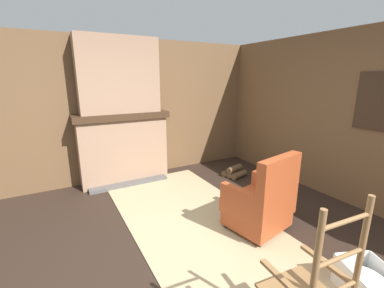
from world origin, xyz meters
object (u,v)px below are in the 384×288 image
(laundry_basket, at_px, (370,286))
(oil_lamp_vase, at_px, (104,107))
(storage_case, at_px, (141,108))
(armchair, at_px, (261,204))
(firewood_stack, at_px, (234,172))

(laundry_basket, xyz_separation_m, oil_lamp_vase, (-3.71, -1.40, 1.23))
(laundry_basket, distance_m, storage_case, 3.97)
(armchair, height_order, firewood_stack, armchair)
(armchair, xyz_separation_m, oil_lamp_vase, (-2.46, -1.33, 1.02))
(oil_lamp_vase, height_order, storage_case, oil_lamp_vase)
(oil_lamp_vase, bearing_deg, firewood_stack, 68.79)
(oil_lamp_vase, bearing_deg, armchair, 28.41)
(firewood_stack, bearing_deg, oil_lamp_vase, -111.21)
(firewood_stack, distance_m, storage_case, 2.16)
(laundry_basket, height_order, storage_case, storage_case)
(oil_lamp_vase, relative_size, storage_case, 1.14)
(laundry_basket, relative_size, oil_lamp_vase, 1.97)
(laundry_basket, bearing_deg, oil_lamp_vase, -159.33)
(storage_case, bearing_deg, firewood_stack, 61.01)
(storage_case, bearing_deg, oil_lamp_vase, -90.01)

